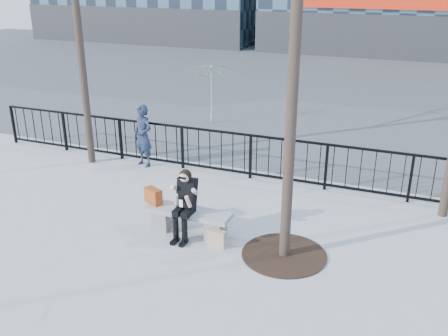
% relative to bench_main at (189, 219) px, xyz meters
% --- Properties ---
extents(ground, '(120.00, 120.00, 0.00)m').
position_rel_bench_main_xyz_m(ground, '(0.00, 0.00, -0.30)').
color(ground, '#A8A7A2').
rests_on(ground, ground).
extents(street_surface, '(60.00, 23.00, 0.01)m').
position_rel_bench_main_xyz_m(street_surface, '(0.00, 15.00, -0.30)').
color(street_surface, '#474747').
rests_on(street_surface, ground).
extents(railing, '(14.00, 0.06, 1.10)m').
position_rel_bench_main_xyz_m(railing, '(0.00, 3.00, 0.25)').
color(railing, black).
rests_on(railing, ground).
extents(tree_grate, '(1.50, 1.50, 0.02)m').
position_rel_bench_main_xyz_m(tree_grate, '(1.90, -0.10, -0.29)').
color(tree_grate, black).
rests_on(tree_grate, ground).
extents(bench_main, '(1.65, 0.46, 0.49)m').
position_rel_bench_main_xyz_m(bench_main, '(0.00, 0.00, 0.00)').
color(bench_main, slate).
rests_on(bench_main, ground).
extents(seated_woman, '(0.50, 0.64, 1.34)m').
position_rel_bench_main_xyz_m(seated_woman, '(0.00, -0.16, 0.37)').
color(seated_woman, black).
rests_on(seated_woman, ground).
extents(handbag, '(0.41, 0.31, 0.30)m').
position_rel_bench_main_xyz_m(handbag, '(-0.75, 0.02, 0.34)').
color(handbag, '#9A3E12').
rests_on(handbag, bench_main).
extents(shopping_bag, '(0.35, 0.16, 0.32)m').
position_rel_bench_main_xyz_m(shopping_bag, '(0.68, -0.27, -0.14)').
color(shopping_bag, beige).
rests_on(shopping_bag, ground).
extents(standing_man, '(0.66, 0.53, 1.58)m').
position_rel_bench_main_xyz_m(standing_man, '(-2.59, 2.80, 0.49)').
color(standing_man, black).
rests_on(standing_man, ground).
extents(vendor_umbrella, '(2.69, 2.72, 1.95)m').
position_rel_bench_main_xyz_m(vendor_umbrella, '(-2.47, 6.90, 0.68)').
color(vendor_umbrella, yellow).
rests_on(vendor_umbrella, ground).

